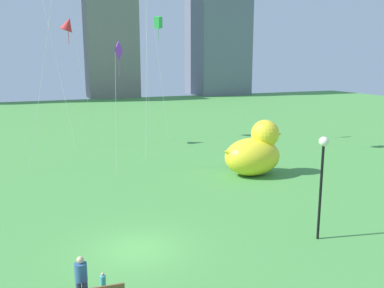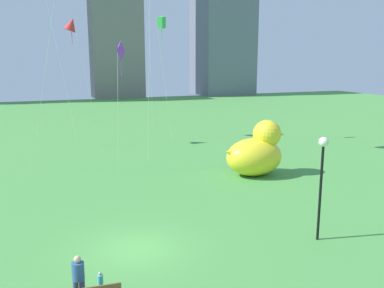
{
  "view_description": "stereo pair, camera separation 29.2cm",
  "coord_description": "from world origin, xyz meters",
  "px_view_note": "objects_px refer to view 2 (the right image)",
  "views": [
    {
      "loc": [
        -4.1,
        -16.46,
        8.1
      ],
      "look_at": [
        3.53,
        2.33,
        3.95
      ],
      "focal_mm": 39.19,
      "sensor_mm": 36.0,
      "label": 1
    },
    {
      "loc": [
        -3.83,
        -16.57,
        8.1
      ],
      "look_at": [
        3.53,
        2.33,
        3.95
      ],
      "focal_mm": 39.19,
      "sensor_mm": 36.0,
      "label": 2
    }
  ],
  "objects_px": {
    "giant_inflatable_duck": "(256,152)",
    "person_adult": "(78,277)",
    "person_child": "(100,282)",
    "lamppost": "(322,165)",
    "kite_green": "(162,23)",
    "kite_red": "(71,25)",
    "kite_purple": "(121,55)"
  },
  "relations": [
    {
      "from": "kite_purple",
      "to": "kite_red",
      "type": "height_order",
      "value": "kite_red"
    },
    {
      "from": "kite_purple",
      "to": "kite_red",
      "type": "relative_size",
      "value": 0.79
    },
    {
      "from": "lamppost",
      "to": "kite_green",
      "type": "xyz_separation_m",
      "value": [
        0.82,
        26.09,
        7.96
      ]
    },
    {
      "from": "giant_inflatable_duck",
      "to": "lamppost",
      "type": "xyz_separation_m",
      "value": [
        -2.79,
        -10.48,
        1.86
      ]
    },
    {
      "from": "kite_green",
      "to": "person_child",
      "type": "bearing_deg",
      "value": -111.69
    },
    {
      "from": "kite_green",
      "to": "kite_purple",
      "type": "relative_size",
      "value": 1.32
    },
    {
      "from": "person_child",
      "to": "kite_red",
      "type": "bearing_deg",
      "value": 85.38
    },
    {
      "from": "kite_red",
      "to": "lamppost",
      "type": "bearing_deg",
      "value": -72.44
    },
    {
      "from": "person_child",
      "to": "kite_green",
      "type": "height_order",
      "value": "kite_green"
    },
    {
      "from": "lamppost",
      "to": "kite_red",
      "type": "bearing_deg",
      "value": 107.56
    },
    {
      "from": "giant_inflatable_duck",
      "to": "kite_purple",
      "type": "height_order",
      "value": "kite_purple"
    },
    {
      "from": "person_adult",
      "to": "kite_green",
      "type": "distance_m",
      "value": 31.44
    },
    {
      "from": "person_adult",
      "to": "kite_purple",
      "type": "xyz_separation_m",
      "value": [
        4.95,
        15.67,
        7.37
      ]
    },
    {
      "from": "person_child",
      "to": "kite_purple",
      "type": "height_order",
      "value": "kite_purple"
    },
    {
      "from": "lamppost",
      "to": "kite_green",
      "type": "bearing_deg",
      "value": 88.2
    },
    {
      "from": "person_adult",
      "to": "lamppost",
      "type": "relative_size",
      "value": 0.36
    },
    {
      "from": "person_child",
      "to": "giant_inflatable_duck",
      "type": "height_order",
      "value": "giant_inflatable_duck"
    },
    {
      "from": "giant_inflatable_duck",
      "to": "kite_purple",
      "type": "bearing_deg",
      "value": 154.96
    },
    {
      "from": "kite_red",
      "to": "giant_inflatable_duck",
      "type": "bearing_deg",
      "value": -53.43
    },
    {
      "from": "person_adult",
      "to": "kite_green",
      "type": "height_order",
      "value": "kite_green"
    },
    {
      "from": "lamppost",
      "to": "kite_purple",
      "type": "distance_m",
      "value": 16.29
    },
    {
      "from": "person_adult",
      "to": "kite_green",
      "type": "relative_size",
      "value": 0.14
    },
    {
      "from": "person_adult",
      "to": "person_child",
      "type": "relative_size",
      "value": 2.0
    },
    {
      "from": "giant_inflatable_duck",
      "to": "kite_red",
      "type": "bearing_deg",
      "value": 126.57
    },
    {
      "from": "kite_green",
      "to": "kite_purple",
      "type": "distance_m",
      "value": 13.72
    },
    {
      "from": "giant_inflatable_duck",
      "to": "kite_green",
      "type": "relative_size",
      "value": 0.39
    },
    {
      "from": "kite_purple",
      "to": "kite_red",
      "type": "bearing_deg",
      "value": 101.54
    },
    {
      "from": "person_child",
      "to": "giant_inflatable_duck",
      "type": "bearing_deg",
      "value": 41.99
    },
    {
      "from": "person_adult",
      "to": "lamppost",
      "type": "xyz_separation_m",
      "value": [
        10.69,
        1.2,
        2.58
      ]
    },
    {
      "from": "giant_inflatable_duck",
      "to": "person_adult",
      "type": "bearing_deg",
      "value": -139.07
    },
    {
      "from": "giant_inflatable_duck",
      "to": "kite_green",
      "type": "xyz_separation_m",
      "value": [
        -1.97,
        15.61,
        9.82
      ]
    },
    {
      "from": "lamppost",
      "to": "kite_purple",
      "type": "xyz_separation_m",
      "value": [
        -5.75,
        14.47,
        4.79
      ]
    }
  ]
}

